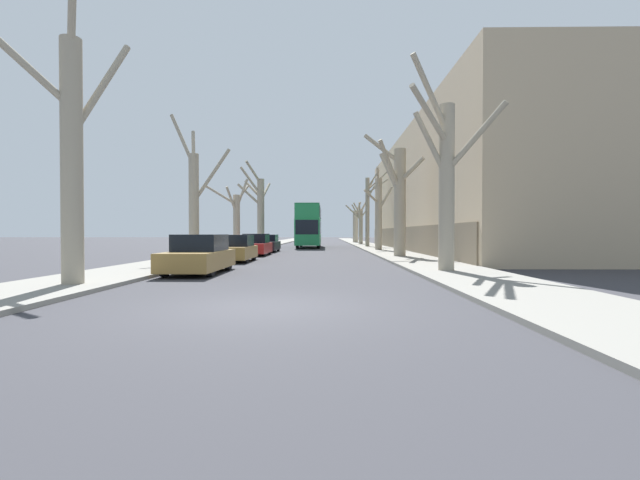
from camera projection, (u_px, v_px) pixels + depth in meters
ground_plane at (262, 307)px, 8.87m from camera, size 300.00×300.00×0.00m
sidewalk_left at (271, 244)px, 58.95m from camera, size 3.34×120.00×0.12m
sidewalk_right at (362, 244)px, 58.76m from camera, size 3.34×120.00×0.12m
building_facade_right at (456, 193)px, 38.19m from camera, size 10.08×40.32×10.23m
street_tree_left_0 at (71, 147)px, 11.93m from camera, size 3.17×3.03×9.34m
street_tree_left_1 at (194, 200)px, 22.73m from camera, size 3.18×1.23×7.92m
street_tree_left_2 at (236, 218)px, 33.67m from camera, size 3.16×3.00×5.94m
street_tree_left_3 at (259, 208)px, 45.52m from camera, size 3.16×4.78×9.01m
street_tree_right_0 at (446, 175)px, 16.27m from camera, size 3.59×4.53×7.94m
street_tree_right_1 at (398, 196)px, 26.68m from camera, size 3.57×3.07×7.83m
street_tree_right_2 at (379, 211)px, 36.74m from camera, size 2.59×3.09×7.05m
street_tree_right_3 at (369, 208)px, 45.87m from camera, size 2.69×2.51×8.49m
street_tree_right_4 at (360, 223)px, 56.64m from camera, size 3.28×1.42×5.61m
street_tree_right_5 at (356, 224)px, 65.95m from camera, size 2.24×1.98×6.54m
double_decker_bus at (309, 224)px, 45.55m from camera, size 2.45×10.37×4.44m
parked_car_0 at (199, 255)px, 16.41m from camera, size 1.86×4.47×1.49m
parked_car_1 at (236, 249)px, 23.12m from camera, size 1.72×4.00×1.45m
parked_car_2 at (256, 245)px, 29.57m from camera, size 1.75×4.33×1.50m
parked_car_3 at (267, 244)px, 35.11m from camera, size 1.77×4.53×1.42m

